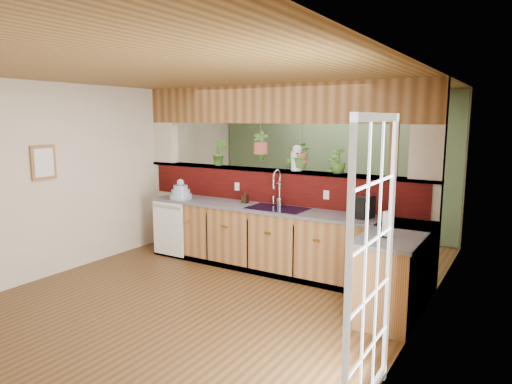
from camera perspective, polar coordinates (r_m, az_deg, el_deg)
The scene contains 28 objects.
ground at distance 5.86m, azimuth -4.28°, elevation -12.06°, with size 4.60×7.00×0.01m, color #4E3218.
ceiling at distance 5.48m, azimuth -4.61°, elevation 14.17°, with size 4.60×7.00×0.01m, color brown.
wall_back at distance 8.59m, azimuth 9.38°, elevation 3.59°, with size 4.60×0.02×2.60m, color beige.
wall_left at distance 7.11m, azimuth -19.66°, elevation 2.02°, with size 0.02×7.00×2.60m, color beige.
wall_right at distance 4.59m, azimuth 19.55°, elevation -1.67°, with size 0.02×7.00×2.60m, color beige.
pass_through_partition at distance 6.65m, azimuth 2.59°, elevation 1.14°, with size 4.60×0.21×2.60m.
pass_through_ledge at distance 6.65m, azimuth 2.38°, elevation 2.69°, with size 4.60×0.21×0.04m, color brown.
header_beam at distance 6.61m, azimuth 2.44°, elevation 10.95°, with size 4.60×0.15×0.55m, color brown.
sage_backwall at distance 8.57m, azimuth 9.33°, elevation 3.58°, with size 4.55×0.02×2.55m, color #59714D.
countertop at distance 6.04m, azimuth 7.09°, elevation -6.98°, with size 4.14×1.52×0.90m.
dishwasher at distance 7.11m, azimuth -10.94°, elevation -4.52°, with size 0.58×0.03×0.82m.
navy_sink at distance 6.29m, azimuth 2.68°, elevation -2.75°, with size 0.82×0.50×0.18m.
french_door at distance 3.43m, azimuth 14.22°, elevation -9.31°, with size 0.06×1.02×2.16m, color white.
framed_print at distance 6.59m, azimuth -25.03°, elevation 3.35°, with size 0.04×0.35×0.45m.
faucet at distance 6.39m, azimuth 2.72°, elevation 0.71°, with size 0.23×0.23×0.52m.
dish_stack at distance 7.09m, azimuth -9.39°, elevation -0.08°, with size 0.35×0.35×0.31m.
soap_dispenser at distance 6.64m, azimuth -1.39°, elevation -0.61°, with size 0.08×0.08×0.18m, color #341E13.
coffee_maker at distance 5.79m, azimuth 13.43°, elevation -1.97°, with size 0.15×0.25×0.28m.
paper_towel at distance 4.94m, azimuth 16.14°, elevation -3.95°, with size 0.13×0.13×0.29m.
glass_jar at distance 6.46m, azimuth 5.12°, elevation 4.27°, with size 0.16×0.16×0.36m.
ledge_plant_left at distance 7.15m, azimuth -4.56°, elevation 4.99°, with size 0.23×0.19×0.42m, color #366221.
ledge_plant_right at distance 6.22m, azimuth 10.26°, elevation 3.95°, with size 0.20×0.20×0.36m, color #366221.
hanging_plant_a at distance 6.73m, azimuth 0.58°, elevation 6.98°, with size 0.26×0.21×0.56m.
hanging_plant_b at distance 6.42m, azimuth 5.77°, elevation 6.00°, with size 0.37×0.33×0.55m.
shelving_console at distance 8.57m, azimuth 7.06°, elevation -1.78°, with size 1.62×0.43×1.08m, color black.
shelf_plant_a at distance 8.67m, azimuth 4.29°, elevation 3.25°, with size 0.20×0.13×0.38m, color #366221.
shelf_plant_b at distance 8.31m, azimuth 9.59°, elevation 3.13°, with size 0.25×0.25×0.45m, color #366221.
floor_plant at distance 7.31m, azimuth 9.37°, elevation -5.02°, with size 0.61×0.53×0.68m, color #366221.
Camera 1 is at (3.20, -4.42, 2.12)m, focal length 32.00 mm.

